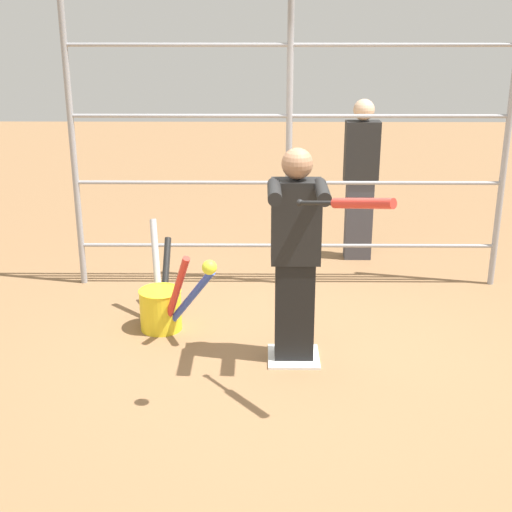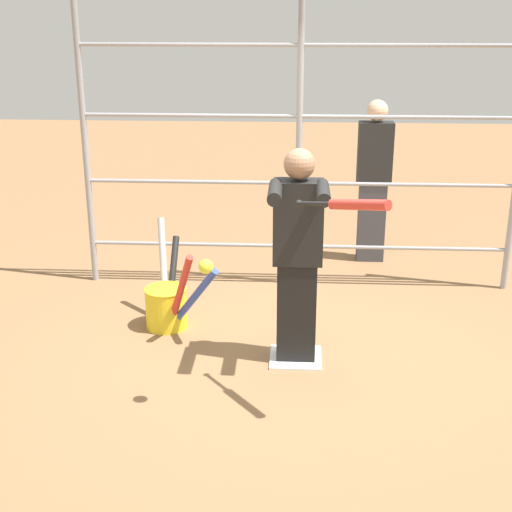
{
  "view_description": "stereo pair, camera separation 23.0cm",
  "coord_description": "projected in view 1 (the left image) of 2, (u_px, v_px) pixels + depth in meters",
  "views": [
    {
      "loc": [
        0.25,
        5.02,
        2.62
      ],
      "look_at": [
        0.29,
        0.31,
        0.96
      ],
      "focal_mm": 50.0,
      "sensor_mm": 36.0,
      "label": 1
    },
    {
      "loc": [
        0.02,
        5.01,
        2.62
      ],
      "look_at": [
        0.29,
        0.31,
        0.96
      ],
      "focal_mm": 50.0,
      "sensor_mm": 36.0,
      "label": 2
    }
  ],
  "objects": [
    {
      "name": "ground_plane",
      "position": [
        293.0,
        358.0,
        5.6
      ],
      "size": [
        24.0,
        24.0,
        0.0
      ],
      "primitive_type": "plane",
      "color": "olive"
    },
    {
      "name": "baseball_bat_swinging",
      "position": [
        354.0,
        203.0,
        4.36
      ],
      "size": [
        0.57,
        0.62,
        0.21
      ],
      "color": "black"
    },
    {
      "name": "bat_bucket",
      "position": [
        163.0,
        304.0,
        6.04
      ],
      "size": [
        0.69,
        0.99,
        0.86
      ],
      "color": "yellow",
      "rests_on": "ground"
    },
    {
      "name": "softball_in_flight",
      "position": [
        209.0,
        267.0,
        4.52
      ],
      "size": [
        0.1,
        0.1,
        0.1
      ],
      "color": "yellow"
    },
    {
      "name": "bystander_behind_fence",
      "position": [
        361.0,
        178.0,
        7.53
      ],
      "size": [
        0.36,
        0.22,
        1.72
      ],
      "color": "#3F3F47",
      "rests_on": "ground"
    },
    {
      "name": "batter",
      "position": [
        296.0,
        250.0,
        5.29
      ],
      "size": [
        0.43,
        0.56,
        1.67
      ],
      "color": "black",
      "rests_on": "ground"
    },
    {
      "name": "fence_backstop",
      "position": [
        289.0,
        150.0,
        6.67
      ],
      "size": [
        4.12,
        0.06,
        2.68
      ],
      "color": "#939399",
      "rests_on": "ground"
    },
    {
      "name": "home_plate",
      "position": [
        293.0,
        357.0,
        5.6
      ],
      "size": [
        0.4,
        0.4,
        0.02
      ],
      "color": "white",
      "rests_on": "ground"
    }
  ]
}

